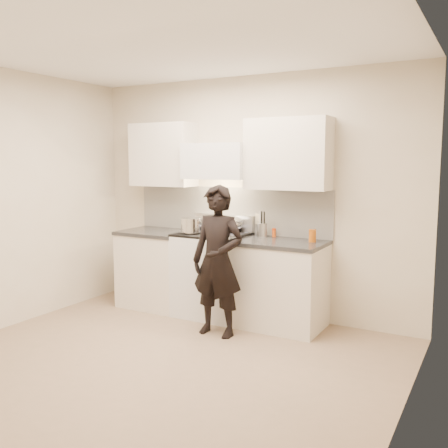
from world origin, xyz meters
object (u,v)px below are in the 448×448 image
at_px(counter_right, 280,284).
at_px(wok, 230,223).
at_px(utensil_crock, 262,229).
at_px(person, 218,261).
at_px(stove, 213,274).

distance_m(counter_right, wok, 0.92).
bearing_deg(wok, utensil_crock, 3.75).
distance_m(counter_right, person, 0.77).
bearing_deg(person, wok, 108.68).
height_order(counter_right, wok, wok).
bearing_deg(person, counter_right, 50.19).
bearing_deg(stove, wok, 45.02).
bearing_deg(person, utensil_crock, 77.52).
distance_m(wok, utensil_crock, 0.39).
relative_size(stove, person, 0.63).
xyz_separation_m(utensil_crock, person, (-0.16, -0.71, -0.25)).
distance_m(stove, counter_right, 0.83).
bearing_deg(utensil_crock, counter_right, -29.97).
distance_m(stove, person, 0.72).
distance_m(stove, utensil_crock, 0.77).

